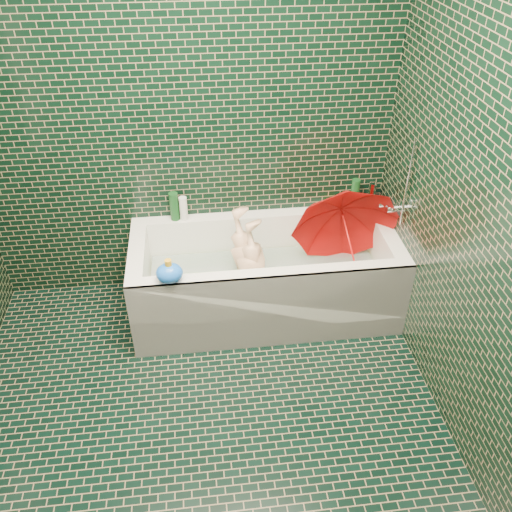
{
  "coord_description": "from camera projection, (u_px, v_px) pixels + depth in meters",
  "views": [
    {
      "loc": [
        0.05,
        -1.74,
        2.48
      ],
      "look_at": [
        0.37,
        0.82,
        0.59
      ],
      "focal_mm": 38.0,
      "sensor_mm": 36.0,
      "label": 1
    }
  ],
  "objects": [
    {
      "name": "floor",
      "position": [
        206.0,
        442.0,
        2.86
      ],
      "size": [
        2.8,
        2.8,
        0.0
      ],
      "primitive_type": "plane",
      "color": "black",
      "rests_on": "ground"
    },
    {
      "name": "wall_back",
      "position": [
        184.0,
        115.0,
        3.24
      ],
      "size": [
        2.8,
        0.0,
        2.8
      ],
      "primitive_type": "plane",
      "rotation": [
        1.57,
        0.0,
        0.0
      ],
      "color": "black",
      "rests_on": "floor"
    },
    {
      "name": "wall_right",
      "position": [
        503.0,
        227.0,
        2.24
      ],
      "size": [
        0.0,
        2.8,
        2.8
      ],
      "primitive_type": "plane",
      "rotation": [
        1.57,
        0.0,
        -1.57
      ],
      "color": "black",
      "rests_on": "floor"
    },
    {
      "name": "bathtub",
      "position": [
        265.0,
        284.0,
        3.58
      ],
      "size": [
        1.7,
        0.75,
        0.55
      ],
      "color": "white",
      "rests_on": "floor"
    },
    {
      "name": "bath_mat",
      "position": [
        265.0,
        289.0,
        3.63
      ],
      "size": [
        1.35,
        0.47,
        0.01
      ],
      "primitive_type": "cube",
      "color": "#4FC427",
      "rests_on": "bathtub"
    },
    {
      "name": "water",
      "position": [
        265.0,
        272.0,
        3.54
      ],
      "size": [
        1.48,
        0.53,
        0.0
      ],
      "primitive_type": "cube",
      "color": "silver",
      "rests_on": "bathtub"
    },
    {
      "name": "faucet",
      "position": [
        397.0,
        203.0,
        3.34
      ],
      "size": [
        0.18,
        0.19,
        0.55
      ],
      "color": "silver",
      "rests_on": "wall_right"
    },
    {
      "name": "child",
      "position": [
        254.0,
        276.0,
        3.5
      ],
      "size": [
        1.01,
        0.61,
        0.33
      ],
      "primitive_type": "imported",
      "rotation": [
        -1.46,
        0.0,
        -1.27
      ],
      "color": "#DCAD89",
      "rests_on": "bathtub"
    },
    {
      "name": "umbrella",
      "position": [
        349.0,
        241.0,
        3.38
      ],
      "size": [
        0.87,
        0.9,
        1.0
      ],
      "primitive_type": "imported",
      "rotation": [
        0.38,
        -0.49,
        -0.2
      ],
      "color": "red",
      "rests_on": "bathtub"
    },
    {
      "name": "soap_bottle_a",
      "position": [
        358.0,
        206.0,
        3.73
      ],
      "size": [
        0.11,
        0.11,
        0.24
      ],
      "primitive_type": "imported",
      "rotation": [
        0.0,
        0.0,
        0.19
      ],
      "color": "white",
      "rests_on": "bathtub"
    },
    {
      "name": "soap_bottle_b",
      "position": [
        375.0,
        209.0,
        3.7
      ],
      "size": [
        0.1,
        0.1,
        0.18
      ],
      "primitive_type": "imported",
      "rotation": [
        0.0,
        0.0,
        -0.3
      ],
      "color": "#4A1C6A",
      "rests_on": "bathtub"
    },
    {
      "name": "soap_bottle_c",
      "position": [
        357.0,
        210.0,
        3.7
      ],
      "size": [
        0.13,
        0.13,
        0.16
      ],
      "primitive_type": "imported",
      "rotation": [
        0.0,
        0.0,
        0.02
      ],
      "color": "#12421A",
      "rests_on": "bathtub"
    },
    {
      "name": "bottle_right_tall",
      "position": [
        355.0,
        196.0,
        3.62
      ],
      "size": [
        0.06,
        0.06,
        0.24
      ],
      "primitive_type": "cylinder",
      "rotation": [
        0.0,
        0.0,
        0.06
      ],
      "color": "#12421A",
      "rests_on": "bathtub"
    },
    {
      "name": "bottle_right_pump",
      "position": [
        371.0,
        196.0,
        3.65
      ],
      "size": [
        0.06,
        0.06,
        0.2
      ],
      "primitive_type": "cylinder",
      "rotation": [
        0.0,
        0.0,
        0.2
      ],
      "color": "silver",
      "rests_on": "bathtub"
    },
    {
      "name": "bottle_left_tall",
      "position": [
        174.0,
        206.0,
        3.54
      ],
      "size": [
        0.07,
        0.07,
        0.2
      ],
      "primitive_type": "cylinder",
      "rotation": [
        0.0,
        0.0,
        0.28
      ],
      "color": "#12421A",
      "rests_on": "bathtub"
    },
    {
      "name": "bottle_left_short",
      "position": [
        183.0,
        209.0,
        3.55
      ],
      "size": [
        0.07,
        0.07,
        0.17
      ],
      "primitive_type": "cylinder",
      "rotation": [
        0.0,
        0.0,
        -0.37
      ],
      "color": "white",
      "rests_on": "bathtub"
    },
    {
      "name": "rubber_duck",
      "position": [
        333.0,
        202.0,
        3.69
      ],
      "size": [
        0.12,
        0.09,
        0.1
      ],
      "rotation": [
        0.0,
        0.0,
        -0.19
      ],
      "color": "gold",
      "rests_on": "bathtub"
    },
    {
      "name": "bath_toy",
      "position": [
        169.0,
        273.0,
        3.03
      ],
      "size": [
        0.18,
        0.17,
        0.15
      ],
      "rotation": [
        0.0,
        0.0,
        -0.33
      ],
      "color": "blue",
      "rests_on": "bathtub"
    }
  ]
}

